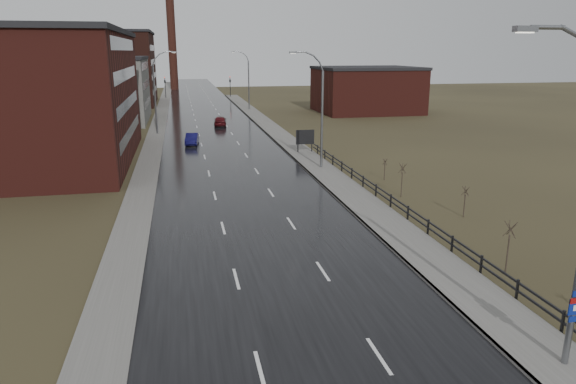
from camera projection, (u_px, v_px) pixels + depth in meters
name	position (u px, v px, depth m)	size (l,w,h in m)	color
road	(215.00, 134.00, 72.05)	(14.00, 300.00, 0.06)	black
sidewalk_right	(322.00, 170.00, 50.13)	(3.20, 180.00, 0.18)	#595651
curb_right	(307.00, 171.00, 49.83)	(0.16, 180.00, 0.18)	slate
sidewalk_left	(155.00, 136.00, 70.43)	(2.40, 260.00, 0.12)	#595651
warehouse_near	(15.00, 98.00, 51.97)	(22.44, 28.56, 13.50)	#471914
warehouse_mid	(96.00, 89.00, 84.11)	(16.32, 20.40, 10.50)	slate
warehouse_far	(91.00, 68.00, 110.77)	(26.52, 24.48, 15.50)	#331611
building_right	(366.00, 90.00, 97.66)	(18.36, 16.32, 8.50)	#471914
smokestack	(172.00, 36.00, 151.71)	(2.70, 2.70, 30.70)	#331611
streetlight_right_mid	(319.00, 110.00, 49.53)	(3.36, 0.28, 11.35)	slate
streetlight_left	(157.00, 92.00, 70.88)	(3.36, 0.28, 11.35)	slate
streetlight_right_far	(247.00, 80.00, 100.50)	(3.36, 0.28, 11.35)	slate
guardrail	(412.00, 214.00, 34.55)	(0.10, 53.05, 1.10)	black
shrub_c	(508.00, 246.00, 26.79)	(0.66, 0.70, 2.83)	#382D23
shrub_d	(465.00, 201.00, 35.96)	(0.53, 0.56, 2.23)	#382D23
shrub_e	(402.00, 179.00, 40.93)	(0.64, 0.68, 2.73)	#382D23
shrub_f	(385.00, 169.00, 46.40)	(0.47, 0.50, 1.98)	#382D23
billboard	(305.00, 138.00, 58.40)	(2.13, 0.17, 2.71)	black
traffic_light_left	(165.00, 79.00, 125.89)	(0.58, 2.73, 5.30)	black
traffic_light_right	(230.00, 79.00, 129.04)	(0.58, 2.73, 5.30)	black
car_near	(192.00, 139.00, 64.02)	(1.46, 4.19, 1.38)	#0F0D43
car_far	(220.00, 121.00, 79.92)	(1.86, 4.62, 1.57)	#430B0F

